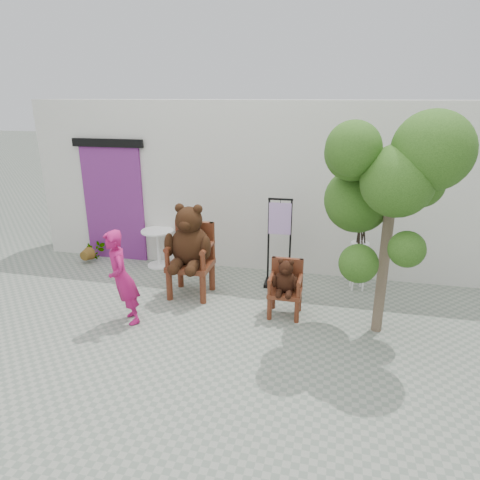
{
  "coord_description": "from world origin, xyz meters",
  "views": [
    {
      "loc": [
        1.13,
        -4.66,
        3.07
      ],
      "look_at": [
        -0.26,
        1.44,
        0.95
      ],
      "focal_mm": 32.0,
      "sensor_mm": 36.0,
      "label": 1
    }
  ],
  "objects": [
    {
      "name": "back_wall",
      "position": [
        0.0,
        3.1,
        1.5
      ],
      "size": [
        9.0,
        1.0,
        3.0
      ],
      "primitive_type": "cube",
      "color": "silver",
      "rests_on": "ground"
    },
    {
      "name": "doorway",
      "position": [
        -3.0,
        2.58,
        1.16
      ],
      "size": [
        1.4,
        0.11,
        2.33
      ],
      "color": "#6C246E",
      "rests_on": "ground"
    },
    {
      "name": "cafe_table",
      "position": [
        -2.04,
        2.35,
        0.44
      ],
      "size": [
        0.6,
        0.6,
        0.7
      ],
      "rotation": [
        0.0,
        0.0,
        0.29
      ],
      "color": "white",
      "rests_on": "ground"
    },
    {
      "name": "tree",
      "position": [
        1.73,
        0.68,
        2.13
      ],
      "size": [
        1.65,
        1.48,
        2.94
      ],
      "rotation": [
        0.0,
        0.0,
        0.37
      ],
      "color": "brown",
      "rests_on": "ground"
    },
    {
      "name": "chair_small",
      "position": [
        0.52,
        0.99,
        0.52
      ],
      "size": [
        0.47,
        0.47,
        0.88
      ],
      "color": "#4C2010",
      "rests_on": "ground"
    },
    {
      "name": "chair_big",
      "position": [
        -1.04,
        1.32,
        0.84
      ],
      "size": [
        0.75,
        0.79,
        1.51
      ],
      "color": "#4C2010",
      "rests_on": "ground"
    },
    {
      "name": "stool_bucket",
      "position": [
        1.58,
        2.13,
        0.64
      ],
      "size": [
        0.32,
        0.32,
        1.45
      ],
      "rotation": [
        0.0,
        0.0,
        0.15
      ],
      "color": "white",
      "rests_on": "ground"
    },
    {
      "name": "display_stand",
      "position": [
        0.28,
        1.98,
        0.58
      ],
      "size": [
        0.46,
        0.36,
        1.51
      ],
      "rotation": [
        0.0,
        0.0,
        0.03
      ],
      "color": "black",
      "rests_on": "ground"
    },
    {
      "name": "potted_plant",
      "position": [
        -3.4,
        2.27,
        0.22
      ],
      "size": [
        0.43,
        0.38,
        0.44
      ],
      "primitive_type": "imported",
      "rotation": [
        0.0,
        0.0,
        -0.1
      ],
      "color": "#1C3F11",
      "rests_on": "ground"
    },
    {
      "name": "person",
      "position": [
        -1.66,
        0.25,
        0.69
      ],
      "size": [
        0.56,
        0.6,
        1.37
      ],
      "primitive_type": "imported",
      "rotation": [
        0.0,
        0.0,
        -0.92
      ],
      "color": "#AC155D",
      "rests_on": "ground"
    },
    {
      "name": "ground_plane",
      "position": [
        0.0,
        0.0,
        0.0
      ],
      "size": [
        60.0,
        60.0,
        0.0
      ],
      "primitive_type": "plane",
      "color": "gray",
      "rests_on": "ground"
    }
  ]
}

